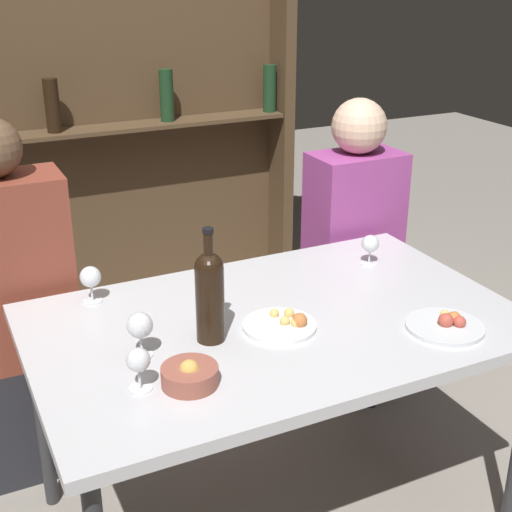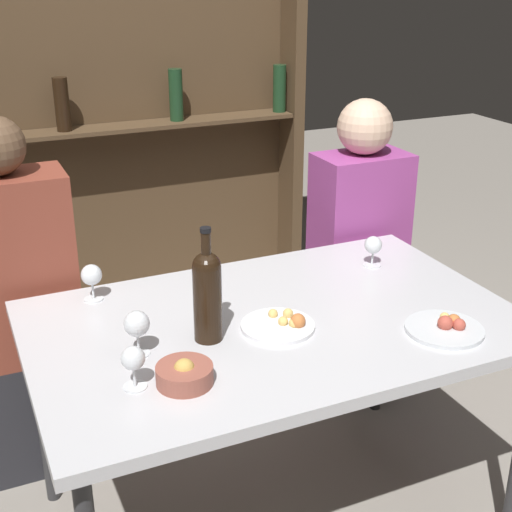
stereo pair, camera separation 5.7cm
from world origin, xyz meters
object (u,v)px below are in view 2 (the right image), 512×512
(wine_glass_0, at_px, (92,276))
(wine_glass_3, at_px, (133,360))
(seated_person_right, at_px, (357,257))
(wine_glass_1, at_px, (373,246))
(wine_glass_2, at_px, (137,325))
(wine_bottle, at_px, (207,292))
(food_plate_1, at_px, (446,327))
(snack_bowl, at_px, (185,374))
(seated_person_left, at_px, (19,316))
(food_plate_0, at_px, (281,324))

(wine_glass_0, bearing_deg, wine_glass_3, -91.35)
(wine_glass_0, xyz_separation_m, wine_glass_3, (-0.01, -0.53, -0.00))
(seated_person_right, bearing_deg, wine_glass_1, -115.83)
(wine_glass_2, bearing_deg, seated_person_right, 30.35)
(wine_bottle, xyz_separation_m, wine_glass_3, (-0.25, -0.15, -0.07))
(food_plate_1, bearing_deg, wine_glass_2, 164.55)
(wine_glass_3, height_order, snack_bowl, wine_glass_3)
(wine_glass_1, distance_m, seated_person_left, 1.21)
(wine_glass_1, height_order, snack_bowl, wine_glass_1)
(food_plate_1, bearing_deg, seated_person_right, 74.10)
(snack_bowl, bearing_deg, wine_glass_0, 100.59)
(wine_bottle, distance_m, food_plate_0, 0.25)
(wine_bottle, bearing_deg, food_plate_1, -20.22)
(food_plate_0, relative_size, seated_person_right, 0.17)
(wine_glass_1, bearing_deg, wine_glass_3, -156.87)
(wine_glass_1, xyz_separation_m, seated_person_left, (-1.13, 0.38, -0.20))
(seated_person_left, relative_size, seated_person_right, 1.04)
(seated_person_left, bearing_deg, snack_bowl, -68.91)
(snack_bowl, bearing_deg, wine_glass_2, 109.84)
(wine_glass_3, distance_m, food_plate_1, 0.88)
(wine_glass_0, distance_m, seated_person_right, 1.16)
(seated_person_right, bearing_deg, wine_glass_3, -145.28)
(snack_bowl, bearing_deg, food_plate_1, -3.40)
(food_plate_1, distance_m, seated_person_left, 1.38)
(food_plate_0, height_order, seated_person_right, seated_person_right)
(food_plate_0, height_order, food_plate_1, same)
(seated_person_right, bearing_deg, seated_person_left, -180.00)
(food_plate_1, bearing_deg, seated_person_left, 141.45)
(food_plate_1, bearing_deg, snack_bowl, 176.60)
(wine_glass_2, bearing_deg, wine_glass_3, -108.77)
(wine_bottle, distance_m, food_plate_1, 0.68)
(wine_bottle, height_order, food_plate_1, wine_bottle)
(wine_glass_1, relative_size, wine_glass_3, 0.94)
(snack_bowl, bearing_deg, food_plate_0, 25.21)
(wine_glass_0, relative_size, seated_person_left, 0.09)
(food_plate_1, bearing_deg, wine_glass_0, 145.01)
(wine_glass_3, relative_size, snack_bowl, 0.78)
(wine_glass_3, relative_size, seated_person_right, 0.09)
(wine_glass_1, height_order, food_plate_1, wine_glass_1)
(wine_glass_1, bearing_deg, wine_glass_2, -164.23)
(wine_glass_2, relative_size, seated_person_left, 0.10)
(wine_glass_2, distance_m, food_plate_0, 0.42)
(wine_bottle, bearing_deg, wine_glass_1, 19.79)
(wine_glass_0, xyz_separation_m, wine_glass_1, (0.93, -0.13, -0.01))
(wine_glass_1, xyz_separation_m, food_plate_0, (-0.48, -0.27, -0.06))
(seated_person_left, distance_m, seated_person_right, 1.32)
(wine_glass_0, height_order, seated_person_right, seated_person_right)
(wine_glass_0, height_order, food_plate_0, wine_glass_0)
(food_plate_1, relative_size, snack_bowl, 1.55)
(wine_glass_1, height_order, food_plate_0, wine_glass_1)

